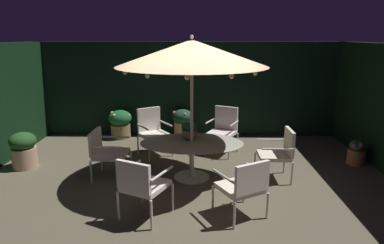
% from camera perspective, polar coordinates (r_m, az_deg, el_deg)
% --- Properties ---
extents(ground_plane, '(8.18, 6.94, 0.02)m').
position_cam_1_polar(ground_plane, '(6.02, -1.09, -11.03)').
color(ground_plane, brown).
extents(hedge_backdrop_rear, '(8.18, 0.30, 2.44)m').
position_cam_1_polar(hedge_backdrop_rear, '(8.86, -0.33, 5.64)').
color(hedge_backdrop_rear, black).
rests_on(hedge_backdrop_rear, ground_plane).
extents(patio_dining_table, '(1.89, 1.28, 0.71)m').
position_cam_1_polar(patio_dining_table, '(6.14, -0.04, -4.62)').
color(patio_dining_table, beige).
rests_on(patio_dining_table, ground_plane).
extents(patio_umbrella, '(2.63, 2.63, 2.60)m').
position_cam_1_polar(patio_umbrella, '(5.81, -0.05, 11.66)').
color(patio_umbrella, beige).
rests_on(patio_umbrella, ground_plane).
extents(centerpiece_planter, '(0.29, 0.29, 0.37)m').
position_cam_1_polar(centerpiece_planter, '(6.17, -0.47, -1.19)').
color(centerpiece_planter, '#7E6B4E').
rests_on(centerpiece_planter, patio_dining_table).
extents(patio_chair_north, '(0.78, 0.77, 1.04)m').
position_cam_1_polar(patio_chair_north, '(7.54, 5.42, -0.87)').
color(patio_chair_north, beige).
rests_on(patio_chair_north, ground_plane).
extents(patio_chair_northeast, '(0.83, 0.83, 1.03)m').
position_cam_1_polar(patio_chair_northeast, '(7.48, -6.78, -1.15)').
color(patio_chair_northeast, beige).
rests_on(patio_chair_northeast, ground_plane).
extents(patio_chair_east, '(0.64, 0.66, 0.90)m').
position_cam_1_polar(patio_chair_east, '(6.42, -14.50, -4.63)').
color(patio_chair_east, silver).
rests_on(patio_chair_east, ground_plane).
extents(patio_chair_southeast, '(0.80, 0.81, 0.94)m').
position_cam_1_polar(patio_chair_southeast, '(4.87, -8.61, -10.28)').
color(patio_chair_southeast, silver).
rests_on(patio_chair_southeast, ground_plane).
extents(patio_chair_south, '(0.82, 0.81, 0.91)m').
position_cam_1_polar(patio_chair_south, '(4.91, 8.92, -10.48)').
color(patio_chair_south, silver).
rests_on(patio_chair_south, ground_plane).
extents(patio_chair_southwest, '(0.60, 0.58, 0.95)m').
position_cam_1_polar(patio_chair_southwest, '(6.33, 14.67, -4.74)').
color(patio_chair_southwest, silver).
rests_on(patio_chair_southwest, ground_plane).
extents(potted_plant_right_far, '(0.51, 0.51, 0.73)m').
position_cam_1_polar(potted_plant_right_far, '(7.50, -26.78, -4.18)').
color(potted_plant_right_far, tan).
rests_on(potted_plant_right_far, ground_plane).
extents(potted_plant_left_far, '(0.59, 0.59, 0.73)m').
position_cam_1_polar(potted_plant_left_far, '(8.86, -12.13, -0.16)').
color(potted_plant_left_far, olive).
rests_on(potted_plant_left_far, ground_plane).
extents(potted_plant_back_right, '(0.53, 0.52, 0.75)m').
position_cam_1_polar(potted_plant_back_right, '(8.68, -1.60, -0.03)').
color(potted_plant_back_right, tan).
rests_on(potted_plant_back_right, ground_plane).
extents(potted_plant_back_left, '(0.35, 0.35, 0.52)m').
position_cam_1_polar(potted_plant_back_left, '(7.69, 26.28, -4.66)').
color(potted_plant_back_left, '#AF5F3D').
rests_on(potted_plant_back_left, ground_plane).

